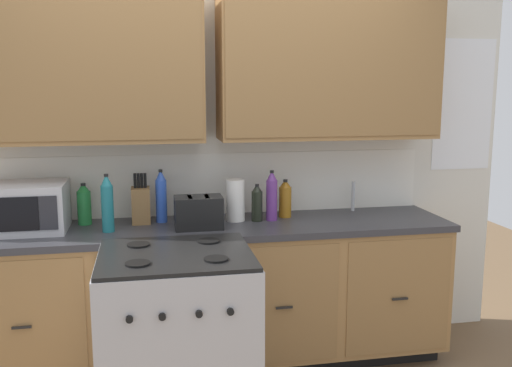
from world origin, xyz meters
TOP-DOWN VIEW (x-y plane):
  - wall_unit at (0.00, 0.50)m, footprint 4.07×0.40m
  - counter_run at (0.00, 0.30)m, footprint 2.90×0.64m
  - stove_range at (-0.27, -0.33)m, footprint 0.76×0.68m
  - microwave at (-1.10, 0.35)m, footprint 0.48×0.37m
  - toaster at (-0.10, 0.23)m, footprint 0.28×0.18m
  - knife_block at (-0.44, 0.43)m, footprint 0.11×0.14m
  - sink_faucet at (0.96, 0.51)m, footprint 0.02×0.02m
  - paper_towel_roll at (0.14, 0.38)m, footprint 0.12×0.12m
  - bottle_amber at (0.47, 0.42)m, footprint 0.08×0.08m
  - bottle_green at (-0.78, 0.46)m, footprint 0.08×0.08m
  - bottle_blue at (-0.31, 0.43)m, footprint 0.07×0.07m
  - bottle_violet at (0.36, 0.35)m, footprint 0.07×0.07m
  - bottle_teal at (-0.62, 0.25)m, footprint 0.07×0.07m
  - bottle_dark at (0.27, 0.35)m, footprint 0.07×0.07m

SIDE VIEW (x-z plane):
  - stove_range at x=-0.27m, z-range 0.00..0.95m
  - counter_run at x=0.00m, z-range 0.01..0.93m
  - toaster at x=-0.10m, z-range 0.92..1.11m
  - sink_faucet at x=0.96m, z-range 0.92..1.12m
  - bottle_dark at x=0.27m, z-range 0.91..1.15m
  - knife_block at x=-0.44m, z-range 0.88..1.19m
  - bottle_amber at x=0.47m, z-range 0.91..1.16m
  - bottle_green at x=-0.78m, z-range 0.91..1.17m
  - paper_towel_roll at x=0.14m, z-range 0.92..1.18m
  - microwave at x=-1.10m, z-range 0.92..1.20m
  - bottle_violet at x=0.36m, z-range 0.91..1.23m
  - bottle_blue at x=-0.31m, z-range 0.91..1.24m
  - bottle_teal at x=-0.62m, z-range 0.91..1.25m
  - wall_unit at x=0.00m, z-range 0.44..2.81m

